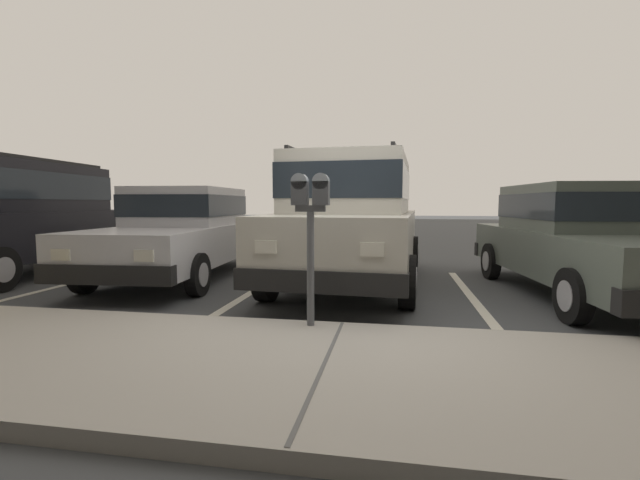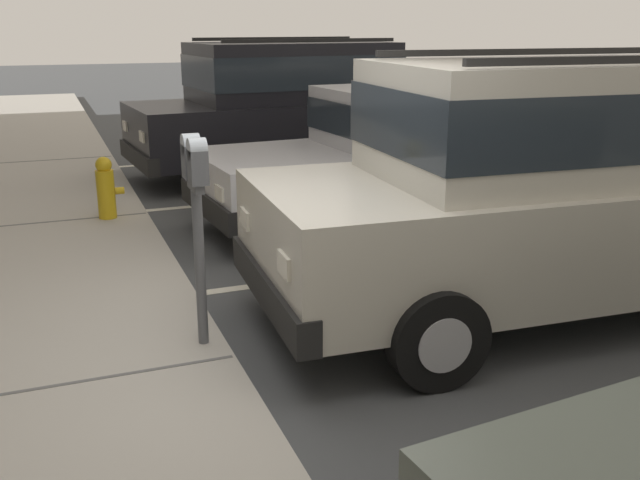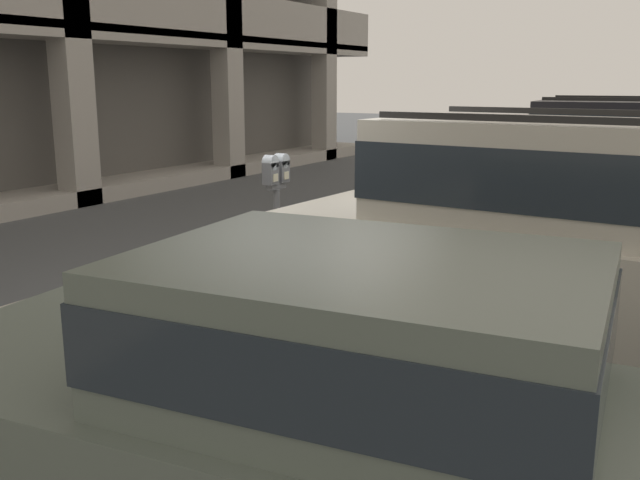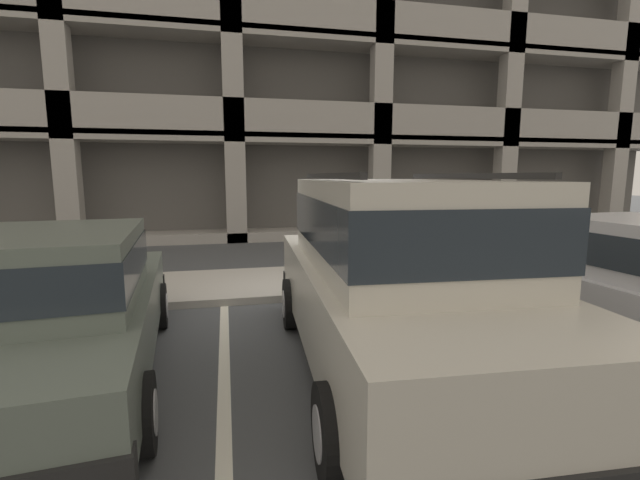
{
  "view_description": "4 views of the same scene",
  "coord_description": "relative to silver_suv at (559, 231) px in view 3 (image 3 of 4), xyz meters",
  "views": [
    {
      "loc": [
        -0.49,
        4.26,
        1.28
      ],
      "look_at": [
        0.42,
        -0.93,
        0.82
      ],
      "focal_mm": 24.0,
      "sensor_mm": 36.0,
      "label": 1
    },
    {
      "loc": [
        -4.21,
        1.23,
        2.23
      ],
      "look_at": [
        0.42,
        -0.57,
        0.72
      ],
      "focal_mm": 40.0,
      "sensor_mm": 36.0,
      "label": 2
    },
    {
      "loc": [
        -5.69,
        -3.63,
        2.28
      ],
      "look_at": [
        -0.18,
        -0.43,
        0.85
      ],
      "focal_mm": 40.0,
      "sensor_mm": 36.0,
      "label": 3
    },
    {
      "loc": [
        -1.46,
        -6.38,
        2.01
      ],
      "look_at": [
        -0.17,
        -0.54,
        1.11
      ],
      "focal_mm": 24.0,
      "sensor_mm": 36.0,
      "label": 4
    }
  ],
  "objects": [
    {
      "name": "ground_plane",
      "position": [
        -0.17,
        2.47,
        -1.14
      ],
      "size": [
        80.0,
        80.0,
        0.1
      ],
      "color": "#444749"
    },
    {
      "name": "sidewalk",
      "position": [
        -0.17,
        3.77,
        -1.03
      ],
      "size": [
        40.0,
        2.2,
        0.12
      ],
      "color": "#ADA89E",
      "rests_on": "ground_plane"
    },
    {
      "name": "parking_stall_lines",
      "position": [
        1.36,
        1.07,
        -1.08
      ],
      "size": [
        12.35,
        4.8,
        0.01
      ],
      "color": "silver",
      "rests_on": "ground_plane"
    },
    {
      "name": "silver_suv",
      "position": [
        0.0,
        0.0,
        0.0
      ],
      "size": [
        2.21,
        4.88,
        2.03
      ],
      "rotation": [
        0.0,
        0.0,
        -0.06
      ],
      "color": "beige",
      "rests_on": "ground_plane"
    },
    {
      "name": "red_sedan",
      "position": [
        -3.21,
        0.35,
        -0.27
      ],
      "size": [
        2.15,
        4.62,
        1.54
      ],
      "rotation": [
        0.0,
        0.0,
        0.09
      ],
      "color": "#5B665B",
      "rests_on": "ground_plane"
    },
    {
      "name": "dark_hatchback",
      "position": [
        2.93,
        -0.1,
        -0.27
      ],
      "size": [
        2.05,
        4.59,
        1.54
      ],
      "rotation": [
        0.0,
        0.0,
        0.07
      ],
      "color": "silver",
      "rests_on": "ground_plane"
    },
    {
      "name": "blue_coupe",
      "position": [
        5.93,
        0.17,
        0.0
      ],
      "size": [
        2.27,
        4.91,
        2.03
      ],
      "rotation": [
        0.0,
        0.0,
        0.08
      ],
      "color": "black",
      "rests_on": "ground_plane"
    },
    {
      "name": "parking_meter_near",
      "position": [
        0.12,
        2.82,
        0.1
      ],
      "size": [
        0.35,
        0.12,
        1.43
      ],
      "color": "#595B60",
      "rests_on": "sidewalk"
    },
    {
      "name": "fire_hydrant",
      "position": [
        3.79,
        3.12,
        -0.62
      ],
      "size": [
        0.3,
        0.3,
        0.7
      ],
      "color": "gold",
      "rests_on": "sidewalk"
    }
  ]
}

